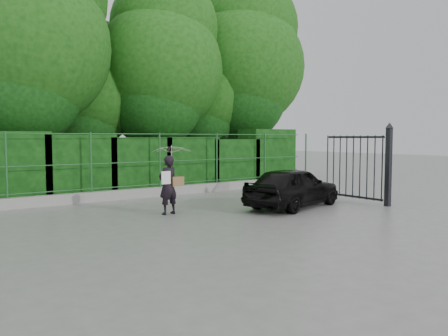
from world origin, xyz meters
TOP-DOWN VIEW (x-y plane):
  - ground at (0.00, 0.00)m, footprint 80.00×80.00m
  - kerb at (0.00, 4.50)m, footprint 14.00×0.25m
  - fence at (0.22, 4.50)m, footprint 14.13×0.06m
  - hedge at (0.06, 5.50)m, footprint 14.20×1.20m
  - trees at (1.14, 7.74)m, footprint 17.10×6.15m
  - gate at (4.60, -0.72)m, footprint 0.22×2.33m
  - woman at (-0.94, 1.32)m, footprint 0.96×0.97m
  - car at (2.29, 0.23)m, footprint 3.54×2.04m

SIDE VIEW (x-z plane):
  - ground at x=0.00m, z-range 0.00..0.00m
  - kerb at x=0.00m, z-range 0.00..0.30m
  - car at x=2.29m, z-range 0.00..1.13m
  - hedge at x=0.06m, z-range -0.13..2.15m
  - woman at x=-0.94m, z-range 0.29..2.04m
  - gate at x=4.60m, z-range 0.01..2.37m
  - fence at x=0.22m, z-range 0.30..2.10m
  - trees at x=1.14m, z-range 0.58..8.66m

